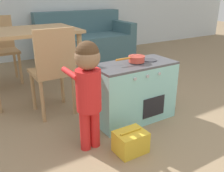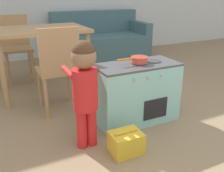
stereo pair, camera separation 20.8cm
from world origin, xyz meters
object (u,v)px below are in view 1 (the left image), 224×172
Objects in this scene: toy_basket at (131,142)px; dining_chair_near at (53,70)px; couch at (85,41)px; child_figure at (88,83)px; toy_pot at (136,59)px; dining_table at (30,40)px; play_kitchen at (134,92)px; dining_chair_far at (2,48)px.

dining_chair_near is at bearing 106.05° from toy_basket.
child_figure is at bearing -115.41° from couch.
toy_pot is 0.35× the size of child_figure.
toy_pot is at bearing -60.64° from dining_table.
play_kitchen is 0.79m from dining_chair_near.
dining_table is at bearing -135.65° from couch.
play_kitchen is 0.46× the size of couch.
toy_pot is 1.25× the size of toy_basket.
child_figure is at bearing 136.70° from toy_basket.
couch is at bearing -158.03° from dining_chair_far.
dining_chair_far is at bearing 115.60° from toy_pot.
child_figure reaches higher than play_kitchen.
toy_pot is 0.79m from dining_chair_near.
child_figure is 0.98× the size of dining_chair_near.
toy_basket is 2.29m from dining_chair_far.
dining_chair_near is (-0.26, 0.90, 0.38)m from toy_basket.
dining_table is 1.83m from couch.
child_figure is 0.98× the size of dining_chair_far.
dining_chair_far reaches higher than child_figure.
play_kitchen is 2.48m from couch.
toy_basket is at bearing -109.53° from couch.
dining_chair_near is at bearing 92.17° from child_figure.
couch reaches higher than dining_table.
child_figure is at bearing -160.87° from toy_pot.
dining_table is (-0.05, 1.33, 0.11)m from child_figure.
dining_table reaches higher than toy_basket.
child_figure is 0.51× the size of couch.
child_figure reaches higher than toy_pot.
child_figure is 2.88m from couch.
toy_pot is 0.18× the size of couch.
dining_chair_near reaches higher than dining_table.
dining_chair_near reaches higher than toy_basket.
toy_basket is (-0.35, -0.42, -0.51)m from toy_pot.
play_kitchen is 0.57m from toy_basket.
toy_pot is at bearing 19.13° from child_figure.
dining_chair_near reaches higher than child_figure.
toy_basket is 0.14× the size of couch.
child_figure reaches higher than dining_table.
toy_basket is 1.68m from dining_table.
couch reaches higher than toy_pot.
dining_chair_near is 0.52× the size of couch.
couch is (1.23, 2.59, -0.24)m from child_figure.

